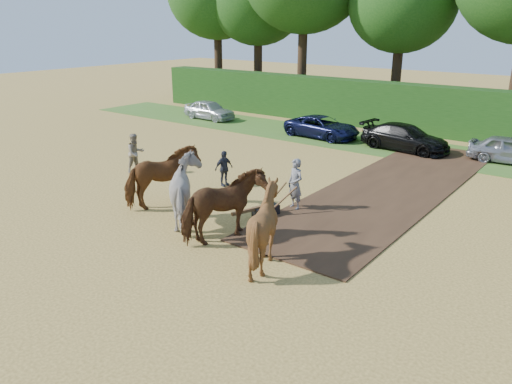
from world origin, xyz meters
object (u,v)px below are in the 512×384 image
at_px(spectator_near, 136,153).
at_px(spectator_far, 224,168).
at_px(plough_team, 209,199).
at_px(parked_cars, 460,144).

xyz_separation_m(spectator_near, spectator_far, (4.60, 0.94, -0.14)).
bearing_deg(spectator_near, plough_team, -104.28).
relative_size(spectator_far, parked_cars, 0.04).
height_order(spectator_near, plough_team, plough_team).
distance_m(plough_team, parked_cars, 15.48).
bearing_deg(spectator_far, spectator_near, 114.17).
relative_size(spectator_near, plough_team, 0.23).
xyz_separation_m(plough_team, parked_cars, (3.83, 14.99, -0.47)).
height_order(spectator_far, plough_team, plough_team).
bearing_deg(parked_cars, spectator_far, -121.19).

